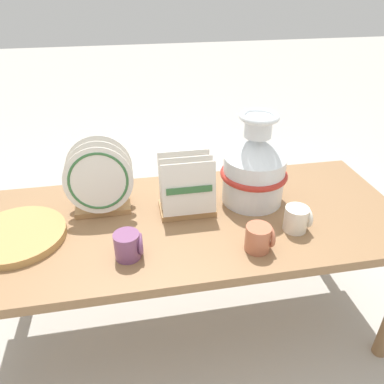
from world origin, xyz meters
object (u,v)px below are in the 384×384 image
Objects in this scene: dish_rack_round_plates at (100,184)px; mug_cream_glaze at (297,219)px; ceramic_vase at (254,167)px; mug_terracotta_glaze at (259,238)px; wicker_charger_stack at (17,235)px; dish_rack_square_plates at (187,193)px; mug_plum_glaze at (129,245)px.

dish_rack_round_plates reaches higher than mug_cream_glaze.
mug_terracotta_glaze is (-0.07, -0.29, -0.10)m from ceramic_vase.
wicker_charger_stack is (-0.86, -0.09, -0.13)m from ceramic_vase.
ceramic_vase reaches higher than mug_cream_glaze.
dish_rack_round_plates is at bearing 176.43° from ceramic_vase.
mug_terracotta_glaze is (-0.17, -0.08, 0.00)m from mug_cream_glaze.
dish_rack_square_plates reaches higher than wicker_charger_stack.
wicker_charger_stack is at bearing -155.67° from dish_rack_round_plates.
mug_plum_glaze is at bearing -23.39° from wicker_charger_stack.
dish_rack_square_plates is 0.33m from mug_terracotta_glaze.
dish_rack_square_plates is 2.42× the size of mug_terracotta_glaze.
dish_rack_square_plates is (0.31, -0.07, -0.04)m from dish_rack_round_plates.
mug_terracotta_glaze is at bearing -14.19° from wicker_charger_stack.
mug_plum_glaze is at bearing -152.60° from ceramic_vase.
mug_plum_glaze is at bearing -135.07° from dish_rack_square_plates.
wicker_charger_stack is at bearing 172.74° from mug_cream_glaze.
mug_cream_glaze is (0.67, -0.25, -0.07)m from dish_rack_round_plates.
dish_rack_square_plates reaches higher than mug_terracotta_glaze.
dish_rack_square_plates is 2.42× the size of mug_plum_glaze.
mug_cream_glaze is at bearing -27.39° from dish_rack_square_plates.
wicker_charger_stack is 0.96m from mug_cream_glaze.
mug_cream_glaze is (0.36, -0.18, -0.03)m from dish_rack_square_plates.
mug_cream_glaze is (0.09, -0.21, -0.10)m from ceramic_vase.
mug_cream_glaze is 0.18m from mug_terracotta_glaze.
dish_rack_square_plates is at bearing -173.67° from ceramic_vase.
dish_rack_round_plates is 1.24× the size of dish_rack_square_plates.
ceramic_vase is 0.25m from mug_cream_glaze.
dish_rack_round_plates is at bearing 24.33° from wicker_charger_stack.
dish_rack_square_plates is at bearing -11.82° from dish_rack_round_plates.
mug_cream_glaze is 1.00× the size of mug_terracotta_glaze.
mug_cream_glaze reaches higher than wicker_charger_stack.
dish_rack_round_plates reaches higher than wicker_charger_stack.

